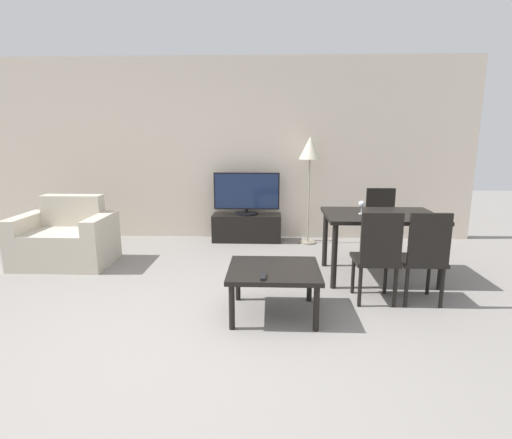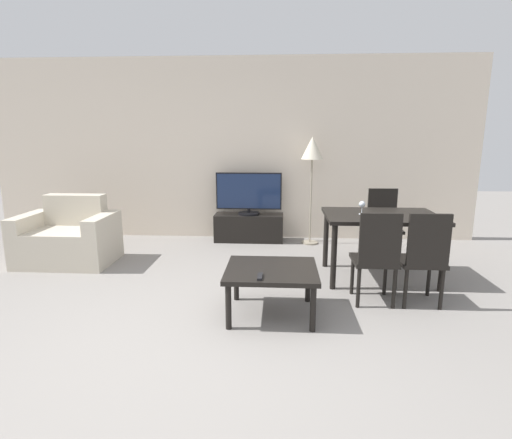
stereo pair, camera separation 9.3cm
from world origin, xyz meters
The scene contains 13 objects.
ground_plane centered at (0.00, 0.00, 0.00)m, with size 18.00×18.00×0.00m, color gray.
wall_back centered at (0.00, 3.48, 1.35)m, with size 7.40×0.06×2.70m.
armchair centered at (-1.87, 2.05, 0.30)m, with size 1.11×0.75×0.83m.
tv_stand centered at (0.30, 3.22, 0.20)m, with size 1.02×0.37×0.41m.
tv centered at (0.30, 3.22, 0.72)m, with size 0.97×0.32×0.63m.
coffee_table centered at (0.69, 0.71, 0.38)m, with size 0.80×0.71×0.43m.
dining_table centered at (1.87, 1.71, 0.64)m, with size 1.22×0.85×0.73m.
dining_chair_near centered at (1.66, 0.98, 0.49)m, with size 0.40×0.40×0.90m.
dining_chair_far centered at (2.09, 2.45, 0.49)m, with size 0.40×0.40×0.90m.
dining_chair_near_right centered at (2.09, 0.98, 0.49)m, with size 0.40×0.40×0.90m.
floor_lamp centered at (1.21, 3.13, 1.32)m, with size 0.31×0.31×1.56m.
remote_primary centered at (0.61, 0.47, 0.44)m, with size 0.04×0.15×0.02m.
wine_glass_left centered at (1.65, 1.69, 0.83)m, with size 0.07×0.07×0.15m.
Camera 2 is at (0.76, -2.63, 1.58)m, focal length 28.00 mm.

